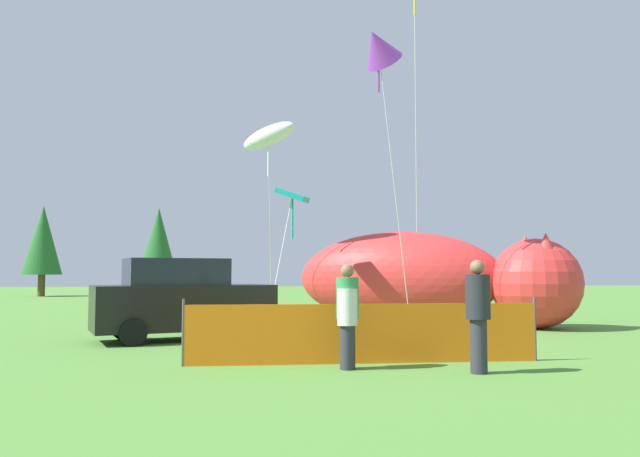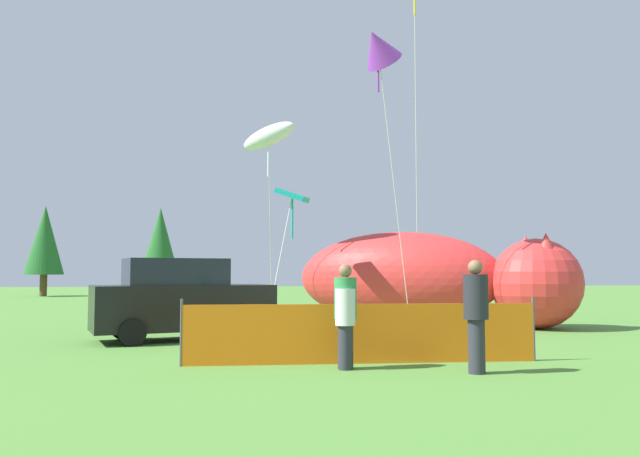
{
  "view_description": "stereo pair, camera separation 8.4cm",
  "coord_description": "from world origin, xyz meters",
  "px_view_note": "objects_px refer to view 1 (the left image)",
  "views": [
    {
      "loc": [
        -2.09,
        -14.3,
        1.7
      ],
      "look_at": [
        0.2,
        5.2,
        3.07
      ],
      "focal_mm": 35.0,
      "sensor_mm": 36.0,
      "label": 1
    },
    {
      "loc": [
        -2.01,
        -14.31,
        1.7
      ],
      "look_at": [
        0.2,
        5.2,
        3.07
      ],
      "focal_mm": 35.0,
      "sensor_mm": 36.0,
      "label": 2
    }
  ],
  "objects_px": {
    "spectator_in_white_shirt": "(478,311)",
    "kite_white_ghost": "(269,137)",
    "folding_chair": "(481,320)",
    "kite_purple_delta": "(378,48)",
    "spectator_in_grey_shirt": "(347,311)",
    "parked_car": "(182,300)",
    "inflatable_cat": "(426,282)",
    "spectator_in_black_shirt": "(347,319)",
    "kite_teal_diamond": "(292,197)"
  },
  "relations": [
    {
      "from": "inflatable_cat",
      "to": "spectator_in_grey_shirt",
      "type": "xyz_separation_m",
      "value": [
        -3.97,
        -8.65,
        -0.39
      ]
    },
    {
      "from": "inflatable_cat",
      "to": "kite_purple_delta",
      "type": "distance_m",
      "value": 7.49
    },
    {
      "from": "folding_chair",
      "to": "spectator_in_grey_shirt",
      "type": "height_order",
      "value": "spectator_in_grey_shirt"
    },
    {
      "from": "kite_purple_delta",
      "to": "kite_teal_diamond",
      "type": "height_order",
      "value": "kite_purple_delta"
    },
    {
      "from": "inflatable_cat",
      "to": "parked_car",
      "type": "bearing_deg",
      "value": -124.92
    },
    {
      "from": "folding_chair",
      "to": "kite_purple_delta",
      "type": "height_order",
      "value": "kite_purple_delta"
    },
    {
      "from": "kite_purple_delta",
      "to": "kite_white_ghost",
      "type": "distance_m",
      "value": 4.58
    },
    {
      "from": "spectator_in_grey_shirt",
      "to": "kite_purple_delta",
      "type": "distance_m",
      "value": 9.33
    },
    {
      "from": "parked_car",
      "to": "folding_chair",
      "type": "xyz_separation_m",
      "value": [
        7.43,
        -0.99,
        -0.49
      ]
    },
    {
      "from": "spectator_in_black_shirt",
      "to": "kite_white_ghost",
      "type": "distance_m",
      "value": 10.26
    },
    {
      "from": "spectator_in_white_shirt",
      "to": "spectator_in_black_shirt",
      "type": "distance_m",
      "value": 2.24
    },
    {
      "from": "spectator_in_white_shirt",
      "to": "spectator_in_black_shirt",
      "type": "xyz_separation_m",
      "value": [
        -2.13,
        0.67,
        -0.16
      ]
    },
    {
      "from": "inflatable_cat",
      "to": "kite_white_ghost",
      "type": "xyz_separation_m",
      "value": [
        -5.09,
        0.07,
        4.62
      ]
    },
    {
      "from": "spectator_in_black_shirt",
      "to": "kite_teal_diamond",
      "type": "distance_m",
      "value": 8.25
    },
    {
      "from": "parked_car",
      "to": "spectator_in_grey_shirt",
      "type": "distance_m",
      "value": 6.1
    },
    {
      "from": "spectator_in_grey_shirt",
      "to": "kite_white_ghost",
      "type": "xyz_separation_m",
      "value": [
        -1.12,
        8.72,
        5.01
      ]
    },
    {
      "from": "parked_car",
      "to": "inflatable_cat",
      "type": "distance_m",
      "value": 8.19
    },
    {
      "from": "folding_chair",
      "to": "spectator_in_grey_shirt",
      "type": "relative_size",
      "value": 0.47
    },
    {
      "from": "folding_chair",
      "to": "inflatable_cat",
      "type": "height_order",
      "value": "inflatable_cat"
    },
    {
      "from": "spectator_in_grey_shirt",
      "to": "spectator_in_white_shirt",
      "type": "xyz_separation_m",
      "value": [
        2.12,
        -0.76,
        0.03
      ]
    },
    {
      "from": "folding_chair",
      "to": "inflatable_cat",
      "type": "xyz_separation_m",
      "value": [
        -0.06,
        4.56,
        0.88
      ]
    },
    {
      "from": "spectator_in_white_shirt",
      "to": "kite_purple_delta",
      "type": "xyz_separation_m",
      "value": [
        -0.26,
        6.63,
        6.98
      ]
    },
    {
      "from": "parked_car",
      "to": "spectator_in_grey_shirt",
      "type": "height_order",
      "value": "parked_car"
    },
    {
      "from": "spectator_in_grey_shirt",
      "to": "kite_purple_delta",
      "type": "height_order",
      "value": "kite_purple_delta"
    },
    {
      "from": "spectator_in_grey_shirt",
      "to": "kite_teal_diamond",
      "type": "xyz_separation_m",
      "value": [
        -0.44,
        7.56,
        2.93
      ]
    },
    {
      "from": "inflatable_cat",
      "to": "spectator_in_grey_shirt",
      "type": "distance_m",
      "value": 9.52
    },
    {
      "from": "kite_teal_diamond",
      "to": "spectator_in_black_shirt",
      "type": "bearing_deg",
      "value": -86.81
    },
    {
      "from": "folding_chair",
      "to": "spectator_in_white_shirt",
      "type": "xyz_separation_m",
      "value": [
        -1.92,
        -4.85,
        0.53
      ]
    },
    {
      "from": "spectator_in_white_shirt",
      "to": "parked_car",
      "type": "bearing_deg",
      "value": 133.33
    },
    {
      "from": "folding_chair",
      "to": "kite_teal_diamond",
      "type": "relative_size",
      "value": 0.2
    },
    {
      "from": "parked_car",
      "to": "kite_white_ghost",
      "type": "height_order",
      "value": "kite_white_ghost"
    },
    {
      "from": "spectator_in_white_shirt",
      "to": "spectator_in_grey_shirt",
      "type": "bearing_deg",
      "value": 160.27
    },
    {
      "from": "parked_car",
      "to": "folding_chair",
      "type": "relative_size",
      "value": 5.44
    },
    {
      "from": "kite_purple_delta",
      "to": "kite_white_ghost",
      "type": "height_order",
      "value": "kite_purple_delta"
    },
    {
      "from": "spectator_in_black_shirt",
      "to": "kite_purple_delta",
      "type": "xyz_separation_m",
      "value": [
        1.87,
        5.96,
        7.13
      ]
    },
    {
      "from": "kite_teal_diamond",
      "to": "kite_white_ghost",
      "type": "distance_m",
      "value": 2.48
    },
    {
      "from": "parked_car",
      "to": "kite_purple_delta",
      "type": "xyz_separation_m",
      "value": [
        5.25,
        0.79,
        7.01
      ]
    },
    {
      "from": "inflatable_cat",
      "to": "spectator_in_grey_shirt",
      "type": "height_order",
      "value": "inflatable_cat"
    },
    {
      "from": "kite_purple_delta",
      "to": "spectator_in_white_shirt",
      "type": "bearing_deg",
      "value": -87.79
    },
    {
      "from": "inflatable_cat",
      "to": "kite_white_ghost",
      "type": "relative_size",
      "value": 1.34
    },
    {
      "from": "kite_purple_delta",
      "to": "spectator_in_black_shirt",
      "type": "bearing_deg",
      "value": -107.46
    },
    {
      "from": "spectator_in_white_shirt",
      "to": "kite_white_ghost",
      "type": "distance_m",
      "value": 11.18
    },
    {
      "from": "spectator_in_grey_shirt",
      "to": "kite_white_ghost",
      "type": "relative_size",
      "value": 0.28
    },
    {
      "from": "parked_car",
      "to": "spectator_in_grey_shirt",
      "type": "xyz_separation_m",
      "value": [
        3.39,
        -5.08,
        0.0
      ]
    },
    {
      "from": "spectator_in_white_shirt",
      "to": "spectator_in_black_shirt",
      "type": "height_order",
      "value": "spectator_in_white_shirt"
    },
    {
      "from": "parked_car",
      "to": "kite_purple_delta",
      "type": "height_order",
      "value": "kite_purple_delta"
    },
    {
      "from": "spectator_in_grey_shirt",
      "to": "kite_white_ghost",
      "type": "height_order",
      "value": "kite_white_ghost"
    },
    {
      "from": "inflatable_cat",
      "to": "spectator_in_black_shirt",
      "type": "bearing_deg",
      "value": -85.32
    },
    {
      "from": "inflatable_cat",
      "to": "spectator_in_black_shirt",
      "type": "height_order",
      "value": "inflatable_cat"
    },
    {
      "from": "inflatable_cat",
      "to": "kite_white_ghost",
      "type": "height_order",
      "value": "kite_white_ghost"
    }
  ]
}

